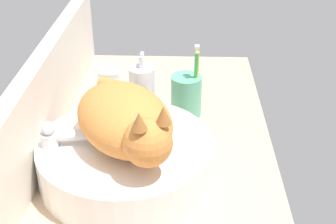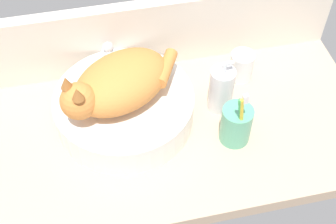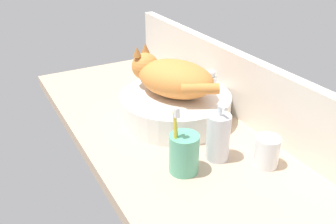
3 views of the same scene
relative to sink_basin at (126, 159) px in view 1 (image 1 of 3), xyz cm
name	(u,v)px [view 1 (image 1 of 3)]	position (x,y,z in cm)	size (l,w,h in cm)	color
ground_plane	(154,177)	(2.09, -5.34, -6.18)	(120.69, 52.93, 4.00)	tan
backsplash_panel	(30,126)	(2.09, 19.33, 6.17)	(120.69, 3.60, 20.70)	silver
sink_basin	(126,159)	(0.00, 0.00, 0.00)	(35.30, 35.30, 8.35)	white
cat	(127,120)	(-1.16, -0.72, 9.93)	(30.14, 26.86, 14.00)	orange
faucet	(57,149)	(-1.42, 13.40, 3.13)	(3.94, 11.86, 13.60)	silver
soap_dispenser	(142,92)	(25.03, -1.27, 2.42)	(6.40, 6.40, 16.30)	silver
toothbrush_cup	(187,95)	(25.73, -12.20, 1.31)	(7.63, 7.63, 18.68)	#5BB28E
water_glass	(111,86)	(33.84, 8.05, -0.62)	(6.54, 6.54, 8.27)	white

